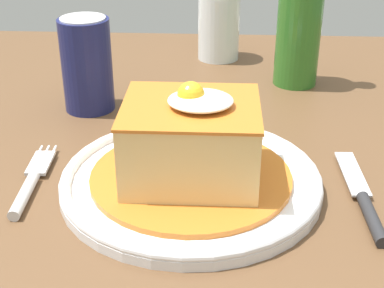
{
  "coord_description": "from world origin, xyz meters",
  "views": [
    {
      "loc": [
        0.09,
        -0.57,
        1.06
      ],
      "look_at": [
        0.06,
        -0.06,
        0.79
      ],
      "focal_mm": 52.52,
      "sensor_mm": 36.0,
      "label": 1
    }
  ],
  "objects_px": {
    "fork": "(30,184)",
    "main_plate": "(191,180)",
    "soda_can": "(87,65)",
    "beer_bottle_green": "(300,17)",
    "drinking_glass": "(219,32)",
    "knife": "(366,204)"
  },
  "relations": [
    {
      "from": "drinking_glass",
      "to": "fork",
      "type": "bearing_deg",
      "value": -113.89
    },
    {
      "from": "fork",
      "to": "beer_bottle_green",
      "type": "relative_size",
      "value": 0.53
    },
    {
      "from": "main_plate",
      "to": "beer_bottle_green",
      "type": "height_order",
      "value": "beer_bottle_green"
    },
    {
      "from": "main_plate",
      "to": "knife",
      "type": "relative_size",
      "value": 1.62
    },
    {
      "from": "main_plate",
      "to": "knife",
      "type": "height_order",
      "value": "main_plate"
    },
    {
      "from": "knife",
      "to": "fork",
      "type": "bearing_deg",
      "value": 176.64
    },
    {
      "from": "fork",
      "to": "main_plate",
      "type": "bearing_deg",
      "value": 4.22
    },
    {
      "from": "knife",
      "to": "drinking_glass",
      "type": "xyz_separation_m",
      "value": [
        -0.15,
        0.44,
        0.04
      ]
    },
    {
      "from": "knife",
      "to": "beer_bottle_green",
      "type": "xyz_separation_m",
      "value": [
        -0.03,
        0.33,
        0.09
      ]
    },
    {
      "from": "knife",
      "to": "beer_bottle_green",
      "type": "bearing_deg",
      "value": 95.55
    },
    {
      "from": "fork",
      "to": "knife",
      "type": "bearing_deg",
      "value": -3.36
    },
    {
      "from": "main_plate",
      "to": "beer_bottle_green",
      "type": "xyz_separation_m",
      "value": [
        0.14,
        0.3,
        0.09
      ]
    },
    {
      "from": "soda_can",
      "to": "drinking_glass",
      "type": "xyz_separation_m",
      "value": [
        0.17,
        0.22,
        -0.02
      ]
    },
    {
      "from": "fork",
      "to": "knife",
      "type": "relative_size",
      "value": 0.86
    },
    {
      "from": "soda_can",
      "to": "beer_bottle_green",
      "type": "relative_size",
      "value": 0.47
    },
    {
      "from": "fork",
      "to": "drinking_glass",
      "type": "bearing_deg",
      "value": 66.11
    },
    {
      "from": "knife",
      "to": "drinking_glass",
      "type": "height_order",
      "value": "drinking_glass"
    },
    {
      "from": "main_plate",
      "to": "drinking_glass",
      "type": "height_order",
      "value": "drinking_glass"
    },
    {
      "from": "soda_can",
      "to": "drinking_glass",
      "type": "height_order",
      "value": "soda_can"
    },
    {
      "from": "knife",
      "to": "beer_bottle_green",
      "type": "height_order",
      "value": "beer_bottle_green"
    },
    {
      "from": "beer_bottle_green",
      "to": "main_plate",
      "type": "bearing_deg",
      "value": -114.57
    },
    {
      "from": "knife",
      "to": "drinking_glass",
      "type": "relative_size",
      "value": 1.57
    }
  ]
}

